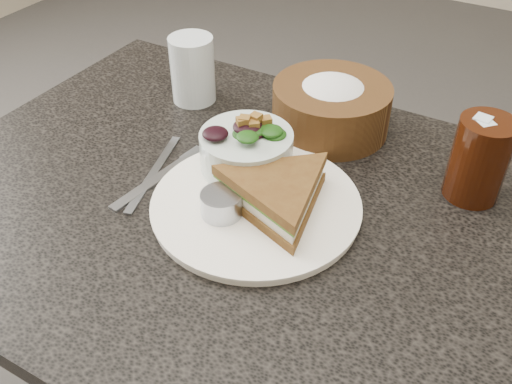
{
  "coord_description": "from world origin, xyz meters",
  "views": [
    {
      "loc": [
        0.3,
        -0.53,
        1.27
      ],
      "look_at": [
        0.0,
        -0.01,
        0.78
      ],
      "focal_mm": 40.0,
      "sensor_mm": 36.0,
      "label": 1
    }
  ],
  "objects_px": {
    "dinner_plate": "(256,205)",
    "sandwich": "(277,194)",
    "water_glass": "(193,70)",
    "bread_basket": "(332,100)",
    "cola_glass": "(480,156)",
    "dining_table": "(258,362)",
    "dressing_ramekin": "(221,204)",
    "salad_bowl": "(246,145)"
  },
  "relations": [
    {
      "from": "sandwich",
      "to": "dressing_ramekin",
      "type": "distance_m",
      "value": 0.08
    },
    {
      "from": "water_glass",
      "to": "sandwich",
      "type": "bearing_deg",
      "value": -36.58
    },
    {
      "from": "dining_table",
      "to": "bread_basket",
      "type": "relative_size",
      "value": 5.24
    },
    {
      "from": "sandwich",
      "to": "dressing_ramekin",
      "type": "xyz_separation_m",
      "value": [
        -0.06,
        -0.05,
        -0.01
      ]
    },
    {
      "from": "dining_table",
      "to": "water_glass",
      "type": "xyz_separation_m",
      "value": [
        -0.25,
        0.2,
        0.43
      ]
    },
    {
      "from": "salad_bowl",
      "to": "water_glass",
      "type": "distance_m",
      "value": 0.24
    },
    {
      "from": "dining_table",
      "to": "bread_basket",
      "type": "distance_m",
      "value": 0.49
    },
    {
      "from": "salad_bowl",
      "to": "dressing_ramekin",
      "type": "relative_size",
      "value": 2.43
    },
    {
      "from": "dining_table",
      "to": "dressing_ramekin",
      "type": "relative_size",
      "value": 17.85
    },
    {
      "from": "dining_table",
      "to": "dinner_plate",
      "type": "distance_m",
      "value": 0.38
    },
    {
      "from": "salad_bowl",
      "to": "water_glass",
      "type": "bearing_deg",
      "value": 143.33
    },
    {
      "from": "water_glass",
      "to": "dressing_ramekin",
      "type": "bearing_deg",
      "value": -49.08
    },
    {
      "from": "salad_bowl",
      "to": "dining_table",
      "type": "bearing_deg",
      "value": -47.14
    },
    {
      "from": "dinner_plate",
      "to": "cola_glass",
      "type": "distance_m",
      "value": 0.31
    },
    {
      "from": "dressing_ramekin",
      "to": "cola_glass",
      "type": "xyz_separation_m",
      "value": [
        0.28,
        0.22,
        0.04
      ]
    },
    {
      "from": "dining_table",
      "to": "dinner_plate",
      "type": "xyz_separation_m",
      "value": [
        0.0,
        -0.01,
        0.38
      ]
    },
    {
      "from": "salad_bowl",
      "to": "cola_glass",
      "type": "height_order",
      "value": "cola_glass"
    },
    {
      "from": "dinner_plate",
      "to": "dressing_ramekin",
      "type": "xyz_separation_m",
      "value": [
        -0.03,
        -0.04,
        0.02
      ]
    },
    {
      "from": "cola_glass",
      "to": "dining_table",
      "type": "bearing_deg",
      "value": -145.14
    },
    {
      "from": "dressing_ramekin",
      "to": "cola_glass",
      "type": "distance_m",
      "value": 0.36
    },
    {
      "from": "dressing_ramekin",
      "to": "water_glass",
      "type": "bearing_deg",
      "value": 130.92
    },
    {
      "from": "dinner_plate",
      "to": "sandwich",
      "type": "height_order",
      "value": "sandwich"
    },
    {
      "from": "dressing_ramekin",
      "to": "cola_glass",
      "type": "relative_size",
      "value": 0.42
    },
    {
      "from": "dinner_plate",
      "to": "salad_bowl",
      "type": "relative_size",
      "value": 2.11
    },
    {
      "from": "dining_table",
      "to": "bread_basket",
      "type": "xyz_separation_m",
      "value": [
        0.0,
        0.23,
        0.43
      ]
    },
    {
      "from": "sandwich",
      "to": "water_glass",
      "type": "xyz_separation_m",
      "value": [
        -0.28,
        0.21,
        0.02
      ]
    },
    {
      "from": "sandwich",
      "to": "bread_basket",
      "type": "height_order",
      "value": "bread_basket"
    },
    {
      "from": "bread_basket",
      "to": "water_glass",
      "type": "bearing_deg",
      "value": -173.27
    },
    {
      "from": "dinner_plate",
      "to": "dining_table",
      "type": "bearing_deg",
      "value": 90.68
    },
    {
      "from": "dining_table",
      "to": "salad_bowl",
      "type": "distance_m",
      "value": 0.43
    },
    {
      "from": "bread_basket",
      "to": "dinner_plate",
      "type": "bearing_deg",
      "value": -91.08
    },
    {
      "from": "salad_bowl",
      "to": "dressing_ramekin",
      "type": "xyz_separation_m",
      "value": [
        0.03,
        -0.11,
        -0.02
      ]
    },
    {
      "from": "dinner_plate",
      "to": "cola_glass",
      "type": "relative_size",
      "value": 2.16
    },
    {
      "from": "dining_table",
      "to": "cola_glass",
      "type": "height_order",
      "value": "cola_glass"
    },
    {
      "from": "bread_basket",
      "to": "dining_table",
      "type": "bearing_deg",
      "value": -91.14
    },
    {
      "from": "dining_table",
      "to": "water_glass",
      "type": "distance_m",
      "value": 0.54
    },
    {
      "from": "water_glass",
      "to": "dinner_plate",
      "type": "bearing_deg",
      "value": -40.22
    },
    {
      "from": "sandwich",
      "to": "water_glass",
      "type": "distance_m",
      "value": 0.35
    },
    {
      "from": "bread_basket",
      "to": "water_glass",
      "type": "relative_size",
      "value": 1.64
    },
    {
      "from": "salad_bowl",
      "to": "bread_basket",
      "type": "bearing_deg",
      "value": 71.75
    },
    {
      "from": "dining_table",
      "to": "sandwich",
      "type": "distance_m",
      "value": 0.41
    },
    {
      "from": "sandwich",
      "to": "bread_basket",
      "type": "xyz_separation_m",
      "value": [
        -0.03,
        0.24,
        0.02
      ]
    }
  ]
}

